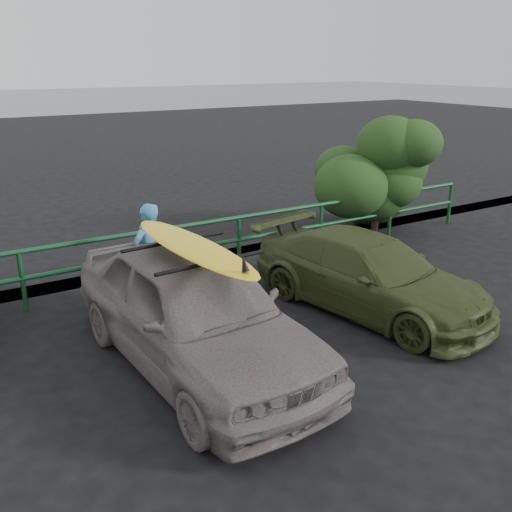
{
  "coord_description": "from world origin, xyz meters",
  "views": [
    {
      "loc": [
        -4.23,
        -4.21,
        3.87
      ],
      "look_at": [
        -0.17,
        2.44,
        1.18
      ],
      "focal_mm": 40.0,
      "sensor_mm": 36.0,
      "label": 1
    }
  ],
  "objects_px": {
    "guardrail": "(192,250)",
    "sedan": "(195,311)",
    "olive_vehicle": "(369,274)",
    "man": "(150,254)",
    "surfboard": "(192,246)"
  },
  "relations": [
    {
      "from": "olive_vehicle",
      "to": "surfboard",
      "type": "relative_size",
      "value": 1.44
    },
    {
      "from": "man",
      "to": "surfboard",
      "type": "bearing_deg",
      "value": 64.02
    },
    {
      "from": "olive_vehicle",
      "to": "surfboard",
      "type": "height_order",
      "value": "surfboard"
    },
    {
      "from": "guardrail",
      "to": "olive_vehicle",
      "type": "height_order",
      "value": "olive_vehicle"
    },
    {
      "from": "sedan",
      "to": "surfboard",
      "type": "xyz_separation_m",
      "value": [
        0.0,
        -0.0,
        0.88
      ]
    },
    {
      "from": "guardrail",
      "to": "sedan",
      "type": "height_order",
      "value": "sedan"
    },
    {
      "from": "sedan",
      "to": "olive_vehicle",
      "type": "xyz_separation_m",
      "value": [
        3.18,
        0.19,
        -0.19
      ]
    },
    {
      "from": "olive_vehicle",
      "to": "man",
      "type": "distance_m",
      "value": 3.58
    },
    {
      "from": "guardrail",
      "to": "surfboard",
      "type": "relative_size",
      "value": 4.87
    },
    {
      "from": "guardrail",
      "to": "sedan",
      "type": "distance_m",
      "value": 3.35
    },
    {
      "from": "olive_vehicle",
      "to": "sedan",
      "type": "bearing_deg",
      "value": 171.85
    },
    {
      "from": "guardrail",
      "to": "sedan",
      "type": "relative_size",
      "value": 3.02
    },
    {
      "from": "guardrail",
      "to": "man",
      "type": "relative_size",
      "value": 8.18
    },
    {
      "from": "sedan",
      "to": "olive_vehicle",
      "type": "height_order",
      "value": "sedan"
    },
    {
      "from": "olive_vehicle",
      "to": "man",
      "type": "bearing_deg",
      "value": 133.18
    }
  ]
}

